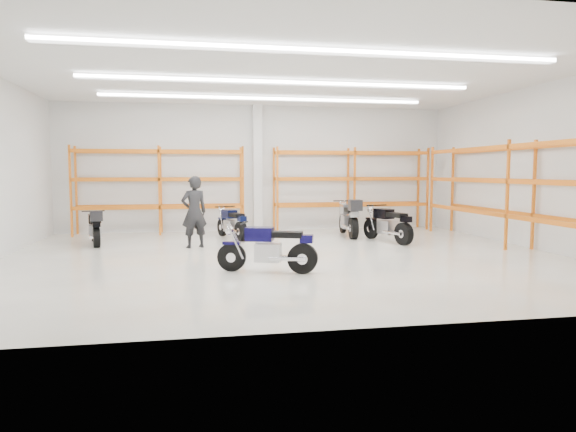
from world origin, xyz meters
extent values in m
plane|color=beige|center=(0.00, 0.00, 0.00)|extent=(14.00, 14.00, 0.00)
cube|color=silver|center=(0.00, 6.00, 2.25)|extent=(14.00, 0.02, 4.50)
cube|color=silver|center=(0.00, -6.00, 2.25)|extent=(14.00, 0.02, 4.50)
cube|color=silver|center=(7.00, 0.00, 2.25)|extent=(0.02, 12.00, 4.50)
cube|color=white|center=(0.00, 0.00, 4.50)|extent=(14.00, 12.00, 0.02)
cube|color=white|center=(0.00, -3.00, 4.40)|extent=(10.00, 0.22, 0.10)
cube|color=white|center=(0.00, 0.50, 4.40)|extent=(10.00, 0.22, 0.10)
cube|color=white|center=(0.00, 3.50, 4.40)|extent=(10.00, 0.22, 0.10)
cylinder|color=black|center=(-1.48, -1.63, 0.31)|extent=(0.62, 0.32, 0.61)
cylinder|color=black|center=(-0.03, -2.13, 0.32)|extent=(0.66, 0.38, 0.64)
cylinder|color=silver|center=(-1.48, -1.63, 0.31)|extent=(0.24, 0.20, 0.20)
cylinder|color=silver|center=(-0.03, -2.13, 0.32)|extent=(0.28, 0.27, 0.23)
cube|color=#0D093A|center=(-1.48, -1.63, 0.61)|extent=(0.40, 0.27, 0.06)
cube|color=#B7B7BC|center=(-0.73, -1.89, 0.43)|extent=(0.62, 0.52, 0.39)
cube|color=#A5A5AA|center=(-0.36, -2.02, 0.33)|extent=(0.72, 0.35, 0.08)
cube|color=#0D093A|center=(-0.90, -1.83, 0.82)|extent=(0.66, 0.52, 0.29)
cube|color=black|center=(-0.36, -2.02, 0.82)|extent=(0.74, 0.51, 0.12)
cube|color=#0D093A|center=(0.05, -2.16, 0.74)|extent=(0.33, 0.30, 0.16)
cylinder|color=black|center=(-1.23, -1.72, 1.05)|extent=(0.27, 0.69, 0.04)
sphere|color=silver|center=(-1.52, -1.62, 0.88)|extent=(0.19, 0.19, 0.19)
cylinder|color=silver|center=(-0.37, -2.19, 0.33)|extent=(0.76, 0.34, 0.09)
cylinder|color=black|center=(-5.31, 3.87, 0.28)|extent=(0.24, 0.57, 0.56)
cylinder|color=black|center=(-4.98, 2.51, 0.29)|extent=(0.30, 0.60, 0.58)
cylinder|color=silver|center=(-5.31, 3.87, 0.28)|extent=(0.17, 0.21, 0.19)
cylinder|color=silver|center=(-4.98, 2.51, 0.29)|extent=(0.23, 0.24, 0.21)
cube|color=black|center=(-5.31, 3.87, 0.56)|extent=(0.22, 0.36, 0.06)
cube|color=#B7B7BC|center=(-5.14, 3.16, 0.39)|extent=(0.44, 0.55, 0.36)
cube|color=#A5A5AA|center=(-5.05, 2.82, 0.30)|extent=(0.26, 0.66, 0.07)
cube|color=black|center=(-5.18, 3.32, 0.75)|extent=(0.43, 0.58, 0.26)
cube|color=black|center=(-5.05, 2.82, 0.75)|extent=(0.42, 0.67, 0.11)
cube|color=black|center=(-4.96, 2.43, 0.67)|extent=(0.26, 0.28, 0.15)
cylinder|color=black|center=(-5.25, 3.63, 0.95)|extent=(0.64, 0.19, 0.03)
sphere|color=silver|center=(-5.32, 3.91, 0.80)|extent=(0.18, 0.18, 0.18)
cylinder|color=silver|center=(-5.19, 2.74, 0.30)|extent=(0.25, 0.70, 0.08)
cube|color=black|center=(-4.94, 2.33, 0.92)|extent=(0.39, 0.42, 0.28)
cylinder|color=black|center=(-1.36, 4.47, 0.29)|extent=(0.31, 0.59, 0.58)
cylinder|color=black|center=(-0.86, 3.10, 0.30)|extent=(0.37, 0.63, 0.60)
cylinder|color=silver|center=(-1.36, 4.47, 0.29)|extent=(0.19, 0.23, 0.19)
cylinder|color=silver|center=(-0.86, 3.10, 0.30)|extent=(0.26, 0.27, 0.21)
cube|color=#090F36|center=(-1.36, 4.47, 0.58)|extent=(0.26, 0.38, 0.06)
cube|color=#B7B7BC|center=(-1.10, 3.76, 0.41)|extent=(0.50, 0.60, 0.37)
cube|color=#A5A5AA|center=(-0.97, 3.41, 0.31)|extent=(0.34, 0.68, 0.08)
cube|color=#090F36|center=(-1.16, 3.92, 0.78)|extent=(0.50, 0.63, 0.27)
cube|color=black|center=(-0.97, 3.41, 0.78)|extent=(0.49, 0.70, 0.12)
cube|color=#090F36|center=(-0.83, 3.02, 0.70)|extent=(0.29, 0.31, 0.16)
cylinder|color=black|center=(-1.27, 4.23, 0.99)|extent=(0.65, 0.27, 0.04)
sphere|color=silver|center=(-1.37, 4.51, 0.84)|extent=(0.19, 0.19, 0.19)
cylinder|color=silver|center=(-1.11, 3.32, 0.31)|extent=(0.33, 0.72, 0.09)
cylinder|color=black|center=(2.84, 4.61, 0.33)|extent=(0.19, 0.68, 0.67)
cylinder|color=black|center=(2.69, 2.94, 0.35)|extent=(0.26, 0.71, 0.69)
cylinder|color=silver|center=(2.84, 4.61, 0.33)|extent=(0.17, 0.24, 0.22)
cylinder|color=silver|center=(2.69, 2.94, 0.35)|extent=(0.24, 0.26, 0.25)
cube|color=#96979C|center=(2.84, 4.61, 0.67)|extent=(0.20, 0.41, 0.07)
cube|color=#B7B7BC|center=(2.76, 3.74, 0.47)|extent=(0.45, 0.61, 0.42)
cube|color=#A5A5AA|center=(2.73, 3.32, 0.36)|extent=(0.20, 0.79, 0.09)
cube|color=#96979C|center=(2.78, 3.94, 0.89)|extent=(0.43, 0.65, 0.31)
cube|color=black|center=(2.73, 3.32, 0.89)|extent=(0.40, 0.76, 0.13)
cube|color=#96979C|center=(2.69, 2.85, 0.80)|extent=(0.27, 0.31, 0.18)
cylinder|color=black|center=(2.81, 4.32, 1.14)|extent=(0.78, 0.11, 0.04)
sphere|color=silver|center=(2.84, 4.65, 0.96)|extent=(0.21, 0.21, 0.21)
cylinder|color=silver|center=(2.55, 3.29, 0.36)|extent=(0.17, 0.84, 0.10)
cube|color=black|center=(2.68, 2.72, 1.09)|extent=(0.41, 0.45, 0.33)
cylinder|color=black|center=(3.28, 2.95, 0.32)|extent=(0.31, 0.65, 0.64)
cylinder|color=black|center=(3.74, 1.42, 0.33)|extent=(0.37, 0.69, 0.66)
cylinder|color=silver|center=(3.28, 2.95, 0.32)|extent=(0.20, 0.25, 0.21)
cylinder|color=silver|center=(3.74, 1.42, 0.33)|extent=(0.27, 0.29, 0.23)
cube|color=black|center=(3.28, 2.95, 0.64)|extent=(0.26, 0.41, 0.06)
cube|color=#B7B7BC|center=(3.52, 2.15, 0.45)|extent=(0.53, 0.64, 0.40)
cube|color=#A5A5AA|center=(3.63, 1.76, 0.34)|extent=(0.34, 0.75, 0.09)
cube|color=black|center=(3.46, 2.34, 0.85)|extent=(0.52, 0.67, 0.30)
cube|color=black|center=(3.63, 1.76, 0.85)|extent=(0.51, 0.76, 0.13)
cube|color=black|center=(3.76, 1.34, 0.77)|extent=(0.30, 0.33, 0.17)
cylinder|color=black|center=(3.36, 2.68, 1.08)|extent=(0.72, 0.25, 0.04)
sphere|color=silver|center=(3.27, 2.99, 0.91)|extent=(0.20, 0.20, 0.20)
cylinder|color=silver|center=(3.48, 1.67, 0.34)|extent=(0.32, 0.79, 0.10)
imported|color=black|center=(-2.26, 2.00, 1.01)|extent=(0.85, 0.69, 2.02)
cube|color=white|center=(0.00, 5.82, 2.25)|extent=(0.32, 0.32, 4.50)
cube|color=orange|center=(-6.20, 5.88, 1.50)|extent=(0.07, 0.07, 3.00)
cube|color=orange|center=(-6.20, 5.08, 1.50)|extent=(0.07, 0.07, 3.00)
cube|color=orange|center=(-3.40, 5.88, 1.50)|extent=(0.07, 0.07, 3.00)
cube|color=orange|center=(-3.40, 5.08, 1.50)|extent=(0.07, 0.07, 3.00)
cube|color=orange|center=(-0.60, 5.88, 1.50)|extent=(0.07, 0.07, 3.00)
cube|color=orange|center=(-0.60, 5.08, 1.50)|extent=(0.07, 0.07, 3.00)
cube|color=orange|center=(-3.40, 5.88, 0.94)|extent=(5.60, 0.07, 0.12)
cube|color=orange|center=(-3.40, 5.08, 0.94)|extent=(5.60, 0.07, 0.12)
cube|color=orange|center=(-3.40, 5.88, 1.88)|extent=(5.60, 0.07, 0.12)
cube|color=orange|center=(-3.40, 5.08, 1.88)|extent=(5.60, 0.07, 0.12)
cube|color=orange|center=(-3.40, 5.88, 2.81)|extent=(5.60, 0.07, 0.12)
cube|color=orange|center=(-3.40, 5.08, 2.81)|extent=(5.60, 0.07, 0.12)
cube|color=orange|center=(0.60, 5.88, 1.50)|extent=(0.07, 0.07, 3.00)
cube|color=orange|center=(0.60, 5.08, 1.50)|extent=(0.07, 0.07, 3.00)
cube|color=orange|center=(3.40, 5.88, 1.50)|extent=(0.07, 0.07, 3.00)
cube|color=orange|center=(3.40, 5.08, 1.50)|extent=(0.07, 0.07, 3.00)
cube|color=orange|center=(6.20, 5.88, 1.50)|extent=(0.07, 0.07, 3.00)
cube|color=orange|center=(6.20, 5.08, 1.50)|extent=(0.07, 0.07, 3.00)
cube|color=orange|center=(3.40, 5.88, 0.94)|extent=(5.60, 0.07, 0.12)
cube|color=orange|center=(3.40, 5.08, 0.94)|extent=(5.60, 0.07, 0.12)
cube|color=orange|center=(3.40, 5.88, 1.88)|extent=(5.60, 0.07, 0.12)
cube|color=orange|center=(3.40, 5.08, 1.88)|extent=(5.60, 0.07, 0.12)
cube|color=orange|center=(3.40, 5.88, 2.81)|extent=(5.60, 0.07, 0.12)
cube|color=orange|center=(3.40, 5.08, 2.81)|extent=(5.60, 0.07, 0.12)
cube|color=orange|center=(6.88, 0.00, 1.50)|extent=(0.07, 0.07, 3.00)
cube|color=orange|center=(6.08, 0.00, 1.50)|extent=(0.07, 0.07, 3.00)
cube|color=orange|center=(6.88, 4.50, 1.50)|extent=(0.07, 0.07, 3.00)
cube|color=orange|center=(6.08, 4.50, 1.50)|extent=(0.07, 0.07, 3.00)
cube|color=orange|center=(6.88, 0.00, 0.94)|extent=(0.07, 9.00, 0.12)
cube|color=orange|center=(6.08, 0.00, 0.94)|extent=(0.07, 9.00, 0.12)
cube|color=orange|center=(6.88, 0.00, 1.88)|extent=(0.07, 9.00, 0.12)
cube|color=orange|center=(6.08, 0.00, 1.88)|extent=(0.07, 9.00, 0.12)
cube|color=orange|center=(6.88, 0.00, 2.81)|extent=(0.07, 9.00, 0.12)
cube|color=orange|center=(6.08, 0.00, 2.81)|extent=(0.07, 9.00, 0.12)
camera|label=1|loc=(-2.25, -12.56, 2.15)|focal=32.00mm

